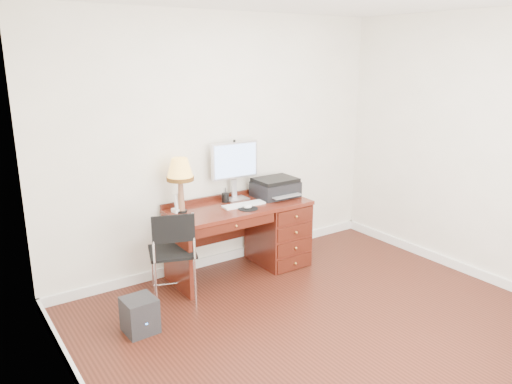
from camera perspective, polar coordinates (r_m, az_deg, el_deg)
ground at (r=4.49m, az=8.06°, el=-15.10°), size 4.00×4.00×0.00m
room_shell at (r=4.89m, az=3.05°, el=-11.58°), size 4.00×4.00×4.00m
desk at (r=5.49m, az=0.94°, el=-4.30°), size 1.50×0.67×0.75m
monitor at (r=5.33m, az=-2.45°, el=3.27°), size 0.54×0.18×0.63m
keyboard at (r=5.19m, az=-1.40°, el=-1.45°), size 0.47×0.16×0.02m
mouse_pad at (r=5.07m, az=-0.93°, el=-1.81°), size 0.20×0.20×0.04m
printer at (r=5.50m, az=2.22°, el=0.53°), size 0.47×0.36×0.21m
leg_lamp at (r=4.92m, az=-8.68°, el=2.18°), size 0.27×0.27×0.55m
phone at (r=5.02m, az=-9.02°, el=-1.69°), size 0.10×0.10×0.18m
pen_cup at (r=5.31m, az=-3.53°, el=-0.65°), size 0.08×0.08×0.10m
chair at (r=4.70m, az=-9.23°, el=-6.23°), size 0.54×0.54×0.90m
equipment_box at (r=4.43m, az=-13.15°, el=-13.53°), size 0.27×0.27×0.30m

